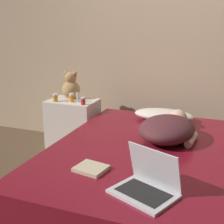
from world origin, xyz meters
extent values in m
plane|color=brown|center=(0.00, 0.00, 0.00)|extent=(12.00, 12.00, 0.00)
cube|color=tan|center=(0.00, 1.24, 1.30)|extent=(8.00, 0.06, 2.60)
cube|color=#4C331E|center=(0.00, 0.00, 0.15)|extent=(1.40, 1.92, 0.30)
cube|color=maroon|center=(0.00, 0.00, 0.40)|extent=(1.38, 1.88, 0.19)
cube|color=silver|center=(-1.02, 0.77, 0.30)|extent=(0.52, 0.38, 0.60)
ellipsoid|color=beige|center=(-0.01, 0.73, 0.55)|extent=(0.57, 0.30, 0.11)
ellipsoid|color=#4C2328|center=(0.12, 0.21, 0.59)|extent=(0.48, 0.58, 0.19)
sphere|color=#DBAD8E|center=(0.15, 0.55, 0.58)|extent=(0.17, 0.17, 0.17)
cylinder|color=#DBAD8E|center=(0.32, 0.22, 0.52)|extent=(0.08, 0.25, 0.06)
cube|color=silver|center=(0.17, -0.66, 0.50)|extent=(0.41, 0.36, 0.02)
cube|color=black|center=(0.17, -0.66, 0.51)|extent=(0.32, 0.27, 0.00)
cube|color=silver|center=(0.21, -0.57, 0.63)|extent=(0.33, 0.19, 0.23)
cube|color=black|center=(0.21, -0.57, 0.63)|extent=(0.30, 0.17, 0.21)
sphere|color=tan|center=(-1.07, 0.85, 0.70)|extent=(0.20, 0.20, 0.20)
sphere|color=tan|center=(-1.07, 0.85, 0.83)|extent=(0.13, 0.13, 0.13)
sphere|color=tan|center=(-1.13, 0.85, 0.88)|extent=(0.05, 0.05, 0.05)
sphere|color=tan|center=(-1.02, 0.85, 0.88)|extent=(0.05, 0.05, 0.05)
cylinder|color=orange|center=(-0.99, 0.70, 0.63)|extent=(0.05, 0.05, 0.07)
cylinder|color=white|center=(-0.99, 0.70, 0.68)|extent=(0.05, 0.05, 0.02)
cylinder|color=silver|center=(-0.93, 0.73, 0.64)|extent=(0.03, 0.03, 0.08)
cylinder|color=white|center=(-0.93, 0.73, 0.69)|extent=(0.03, 0.03, 0.02)
cylinder|color=#B72D2D|center=(-0.83, 0.64, 0.63)|extent=(0.05, 0.05, 0.06)
cylinder|color=white|center=(-0.83, 0.64, 0.67)|extent=(0.04, 0.04, 0.02)
cylinder|color=gold|center=(-1.17, 0.66, 0.63)|extent=(0.05, 0.05, 0.06)
cylinder|color=white|center=(-1.17, 0.66, 0.67)|extent=(0.05, 0.05, 0.02)
cube|color=#C6B793|center=(-0.22, -0.49, 0.51)|extent=(0.22, 0.20, 0.02)
camera|label=1|loc=(0.55, -2.14, 1.40)|focal=50.00mm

